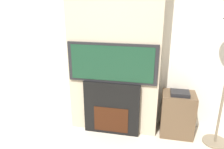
# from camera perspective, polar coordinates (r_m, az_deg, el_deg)

# --- Properties ---
(wall_back) EXTENTS (6.00, 0.06, 2.70)m
(wall_back) POSITION_cam_1_polar(r_m,az_deg,el_deg) (3.16, 1.58, 10.67)
(wall_back) COLOR silver
(wall_back) RESTS_ON ground_plane
(chimney_breast) EXTENTS (1.23, 0.38, 2.70)m
(chimney_breast) POSITION_cam_1_polar(r_m,az_deg,el_deg) (2.95, 0.78, 10.05)
(chimney_breast) COLOR tan
(chimney_breast) RESTS_ON ground_plane
(fireplace) EXTENTS (0.77, 0.15, 0.77)m
(fireplace) POSITION_cam_1_polar(r_m,az_deg,el_deg) (3.08, -0.00, -8.67)
(fireplace) COLOR black
(fireplace) RESTS_ON ground_plane
(television) EXTENTS (1.18, 0.07, 0.53)m
(television) POSITION_cam_1_polar(r_m,az_deg,el_deg) (2.83, -0.01, 3.01)
(television) COLOR black
(television) RESTS_ON fireplace
(media_stand) EXTENTS (0.44, 0.35, 0.66)m
(media_stand) POSITION_cam_1_polar(r_m,az_deg,el_deg) (3.20, 16.70, -9.76)
(media_stand) COLOR brown
(media_stand) RESTS_ON ground_plane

